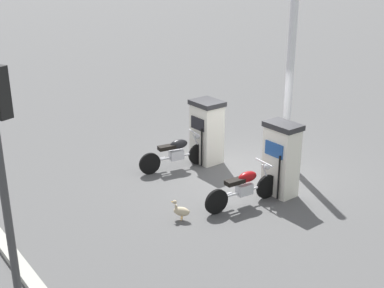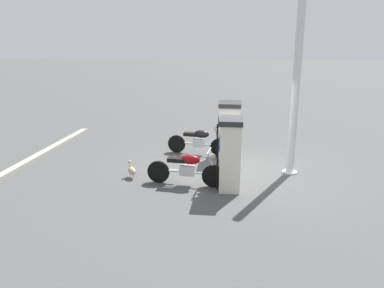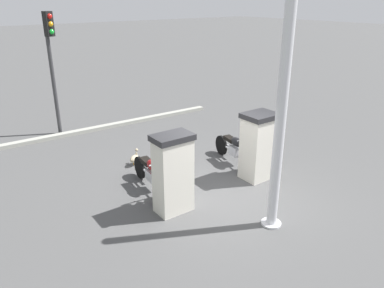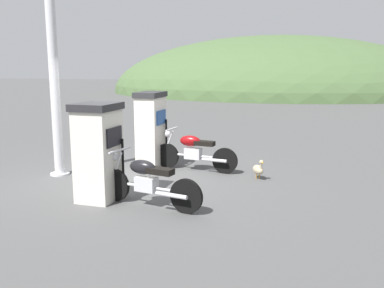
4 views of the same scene
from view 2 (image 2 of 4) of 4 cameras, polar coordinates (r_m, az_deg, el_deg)
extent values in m
plane|color=#4C4C4C|center=(10.23, 6.00, -4.06)|extent=(120.00, 120.00, 0.00)
cube|color=silver|center=(11.22, 5.76, 1.88)|extent=(0.62, 0.74, 1.56)
cube|color=black|center=(11.16, 4.20, 3.64)|extent=(0.05, 0.51, 0.32)
cube|color=#262628|center=(11.05, 5.88, 6.11)|extent=(0.68, 0.82, 0.12)
cylinder|color=black|center=(11.08, 3.90, 0.50)|extent=(0.05, 0.05, 1.01)
cube|color=silver|center=(8.77, 5.93, -1.93)|extent=(0.51, 0.76, 1.60)
cube|color=#1E478C|center=(8.68, 4.31, 0.34)|extent=(0.05, 0.52, 0.32)
cube|color=#262628|center=(8.55, 6.09, 3.56)|extent=(0.56, 0.83, 0.12)
cylinder|color=black|center=(8.64, 3.92, -3.82)|extent=(0.05, 0.05, 1.04)
cylinder|color=black|center=(11.34, 4.23, -0.54)|extent=(0.56, 0.18, 0.56)
cylinder|color=black|center=(11.72, -2.38, 0.02)|extent=(0.56, 0.18, 0.56)
cube|color=silver|center=(11.47, 1.11, 0.20)|extent=(0.39, 0.27, 0.24)
cylinder|color=silver|center=(11.50, 0.87, -0.02)|extent=(1.03, 0.27, 0.05)
ellipsoid|color=black|center=(11.38, 1.46, 1.53)|extent=(0.52, 0.32, 0.24)
cube|color=black|center=(11.48, -0.18, 1.51)|extent=(0.47, 0.29, 0.10)
cylinder|color=silver|center=(11.27, 4.06, 0.94)|extent=(0.26, 0.09, 0.57)
cylinder|color=silver|center=(11.21, 3.70, 2.55)|extent=(0.15, 0.55, 0.04)
sphere|color=silver|center=(11.22, 4.18, 1.92)|extent=(0.17, 0.17, 0.14)
cylinder|color=silver|center=(11.76, -1.27, 0.18)|extent=(0.55, 0.18, 0.07)
cylinder|color=black|center=(8.97, 3.30, -4.96)|extent=(0.56, 0.14, 0.56)
cylinder|color=black|center=(9.28, -5.18, -4.30)|extent=(0.56, 0.14, 0.56)
cube|color=silver|center=(9.06, -0.71, -4.07)|extent=(0.38, 0.25, 0.24)
cylinder|color=silver|center=(9.08, -1.01, -4.34)|extent=(1.04, 0.19, 0.05)
ellipsoid|color=maroon|center=(8.95, -0.28, -2.41)|extent=(0.50, 0.28, 0.24)
cube|color=black|center=(9.04, -2.38, -2.45)|extent=(0.46, 0.26, 0.10)
cylinder|color=silver|center=(8.88, 3.08, -3.13)|extent=(0.26, 0.07, 0.57)
cylinder|color=silver|center=(8.79, 2.59, -1.12)|extent=(0.11, 0.56, 0.04)
sphere|color=silver|center=(8.81, 3.22, -1.91)|extent=(0.16, 0.16, 0.14)
cylinder|color=silver|center=(9.32, -3.79, -4.03)|extent=(0.55, 0.14, 0.07)
ellipsoid|color=tan|center=(9.70, -9.23, -4.08)|extent=(0.33, 0.39, 0.19)
cylinder|color=tan|center=(9.79, -9.47, -3.54)|extent=(0.07, 0.07, 0.14)
sphere|color=tan|center=(9.77, -9.55, -2.74)|extent=(0.12, 0.12, 0.09)
cone|color=orange|center=(9.83, -9.65, -2.67)|extent=(0.06, 0.07, 0.04)
cone|color=tan|center=(9.55, -8.95, -4.21)|extent=(0.09, 0.09, 0.07)
cylinder|color=orange|center=(9.74, -9.38, -4.92)|extent=(0.02, 0.02, 0.10)
cylinder|color=orange|center=(9.76, -9.00, -4.86)|extent=(0.02, 0.02, 0.10)
cylinder|color=silver|center=(9.84, 15.67, 8.13)|extent=(0.20, 0.20, 4.49)
cylinder|color=silver|center=(10.35, 14.77, -4.16)|extent=(0.40, 0.40, 0.04)
cube|color=#9E9E93|center=(11.65, -24.09, -2.61)|extent=(0.67, 8.06, 0.12)
camera|label=1|loc=(8.50, -78.44, 15.78)|focal=47.56mm
camera|label=3|loc=(7.41, 60.17, 14.36)|focal=34.93mm
camera|label=4|loc=(17.55, -5.62, 11.82)|focal=39.02mm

